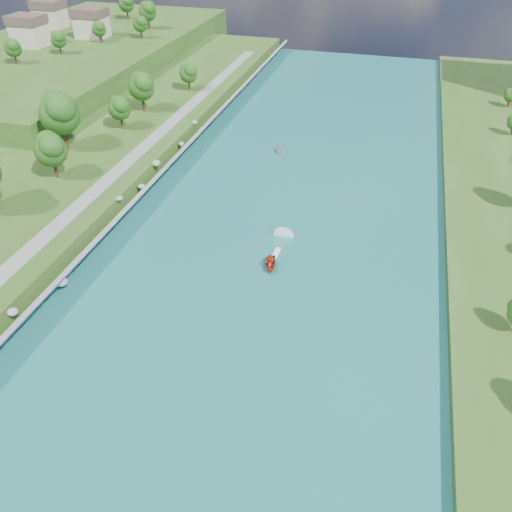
% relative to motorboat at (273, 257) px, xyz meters
% --- Properties ---
extents(ground, '(260.00, 260.00, 0.00)m').
position_rel_motorboat_xyz_m(ground, '(-1.76, -17.09, -0.71)').
color(ground, '#2D5119').
rests_on(ground, ground).
extents(river_water, '(55.00, 240.00, 0.10)m').
position_rel_motorboat_xyz_m(river_water, '(-1.76, 2.91, -0.66)').
color(river_water, '#1A6460').
rests_on(river_water, ground).
extents(berm_west, '(45.00, 240.00, 3.50)m').
position_rel_motorboat_xyz_m(berm_west, '(-51.76, 2.91, 1.04)').
color(berm_west, '#2D5119').
rests_on(berm_west, ground).
extents(ridge_west, '(60.00, 120.00, 9.00)m').
position_rel_motorboat_xyz_m(ridge_west, '(-84.26, 77.91, 3.79)').
color(ridge_west, '#2D5119').
rests_on(ridge_west, ground).
extents(riprap_bank, '(4.00, 236.00, 4.24)m').
position_rel_motorboat_xyz_m(riprap_bank, '(-27.63, 2.26, 1.11)').
color(riprap_bank, slate).
rests_on(riprap_bank, ground).
extents(riverside_path, '(3.00, 200.00, 0.10)m').
position_rel_motorboat_xyz_m(riverside_path, '(-34.26, 2.91, 2.84)').
color(riverside_path, gray).
rests_on(riverside_path, berm_west).
extents(ridge_houses, '(29.50, 29.50, 8.40)m').
position_rel_motorboat_xyz_m(ridge_houses, '(-90.43, 82.91, 12.59)').
color(ridge_houses, beige).
rests_on(ridge_houses, ridge_west).
extents(trees_ridge, '(23.94, 63.26, 10.00)m').
position_rel_motorboat_xyz_m(trees_ridge, '(-74.52, 89.23, 12.62)').
color(trees_ridge, '#2B4D14').
rests_on(trees_ridge, ridge_west).
extents(motorboat, '(3.60, 18.76, 2.12)m').
position_rel_motorboat_xyz_m(motorboat, '(0.00, 0.00, 0.00)').
color(motorboat, red).
rests_on(motorboat, river_water).
extents(raft, '(3.06, 3.60, 1.72)m').
position_rel_motorboat_xyz_m(raft, '(-8.84, 38.55, -0.23)').
color(raft, gray).
rests_on(raft, river_water).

